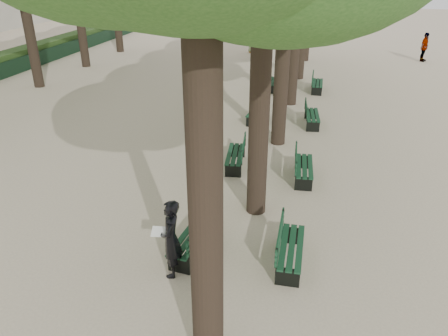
# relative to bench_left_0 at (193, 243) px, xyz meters

# --- Properties ---
(ground) EXTENTS (120.00, 120.00, 0.00)m
(ground) POSITION_rel_bench_left_0_xyz_m (-0.37, -0.79, -0.27)
(ground) COLOR #C2B093
(ground) RESTS_ON ground
(bench_left_0) EXTENTS (0.76, 1.85, 0.92)m
(bench_left_0) POSITION_rel_bench_left_0_xyz_m (0.00, 0.00, 0.00)
(bench_left_0) COLOR black
(bench_left_0) RESTS_ON ground
(bench_left_1) EXTENTS (0.78, 1.86, 0.92)m
(bench_left_1) POSITION_rel_bench_left_0_xyz_m (-0.00, 4.83, 0.00)
(bench_left_1) COLOR black
(bench_left_1) RESTS_ON ground
(bench_left_2) EXTENTS (0.80, 1.86, 0.92)m
(bench_left_2) POSITION_rel_bench_left_0_xyz_m (-0.00, 9.44, 0.00)
(bench_left_2) COLOR black
(bench_left_2) RESTS_ON ground
(bench_left_3) EXTENTS (0.62, 1.82, 0.92)m
(bench_left_3) POSITION_rel_bench_left_0_xyz_m (0.00, 14.51, 0.00)
(bench_left_3) COLOR black
(bench_left_3) RESTS_ON ground
(bench_right_0) EXTENTS (0.61, 1.81, 0.92)m
(bench_right_0) POSITION_rel_bench_left_0_xyz_m (2.27, 0.11, 0.00)
(bench_right_0) COLOR black
(bench_right_0) RESTS_ON ground
(bench_right_1) EXTENTS (0.71, 1.84, 0.92)m
(bench_right_1) POSITION_rel_bench_left_0_xyz_m (2.27, 4.43, 0.00)
(bench_right_1) COLOR black
(bench_right_1) RESTS_ON ground
(bench_right_2) EXTENTS (0.76, 1.85, 0.92)m
(bench_right_2) POSITION_rel_bench_left_0_xyz_m (2.27, 9.46, 0.00)
(bench_right_2) COLOR black
(bench_right_2) RESTS_ON ground
(bench_right_3) EXTENTS (0.60, 1.81, 0.92)m
(bench_right_3) POSITION_rel_bench_left_0_xyz_m (2.27, 14.68, 0.00)
(bench_right_3) COLOR black
(bench_right_3) RESTS_ON ground
(man_with_map) EXTENTS (0.68, 0.78, 1.81)m
(man_with_map) POSITION_rel_bench_left_0_xyz_m (-0.21, -0.83, 0.64)
(man_with_map) COLOR black
(man_with_map) RESTS_ON ground
(pedestrian_c) EXTENTS (0.87, 1.14, 1.87)m
(pedestrian_c) POSITION_rel_bench_left_0_xyz_m (8.83, 23.75, 0.66)
(pedestrian_c) COLOR #262628
(pedestrian_c) RESTS_ON ground
(pedestrian_b) EXTENTS (1.15, 0.97, 1.79)m
(pedestrian_b) POSITION_rel_bench_left_0_xyz_m (1.12, 27.08, 0.62)
(pedestrian_b) COLOR #262628
(pedestrian_b) RESTS_ON ground
(pedestrian_d) EXTENTS (0.89, 0.66, 1.69)m
(pedestrian_d) POSITION_rel_bench_left_0_xyz_m (-2.80, 24.12, 0.57)
(pedestrian_d) COLOR #262628
(pedestrian_d) RESTS_ON ground
(pedestrian_a) EXTENTS (0.72, 1.00, 1.91)m
(pedestrian_a) POSITION_rel_bench_left_0_xyz_m (-1.90, 22.69, 0.68)
(pedestrian_a) COLOR #262628
(pedestrian_a) RESTS_ON ground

